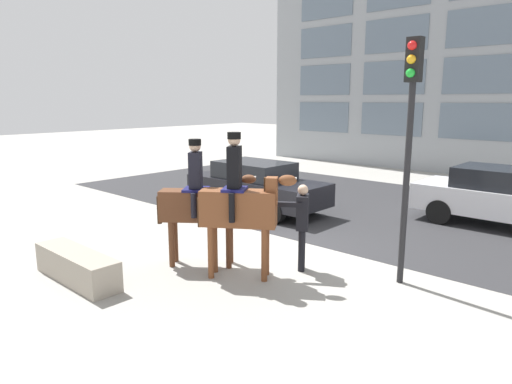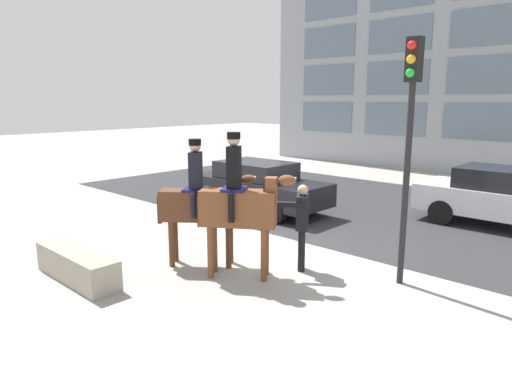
{
  "view_description": "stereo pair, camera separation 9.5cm",
  "coord_description": "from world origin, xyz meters",
  "views": [
    {
      "loc": [
        6.15,
        -7.71,
        3.24
      ],
      "look_at": [
        0.24,
        -1.2,
        1.46
      ],
      "focal_mm": 32.0,
      "sensor_mm": 36.0,
      "label": 1
    },
    {
      "loc": [
        6.22,
        -7.64,
        3.24
      ],
      "look_at": [
        0.24,
        -1.2,
        1.46
      ],
      "focal_mm": 32.0,
      "sensor_mm": 36.0,
      "label": 2
    }
  ],
  "objects": [
    {
      "name": "traffic_light",
      "position": [
        2.86,
        -0.23,
        2.83
      ],
      "size": [
        0.24,
        0.29,
        4.24
      ],
      "color": "black",
      "rests_on": "ground_plane"
    },
    {
      "name": "mounted_horse_companion",
      "position": [
        0.53,
        -1.95,
        1.38
      ],
      "size": [
        1.62,
        1.23,
        2.68
      ],
      "rotation": [
        0.0,
        0.0,
        0.59
      ],
      "color": "brown",
      "rests_on": "ground_plane"
    },
    {
      "name": "pedestrian_bystander",
      "position": [
        1.16,
        -0.92,
        0.99
      ],
      "size": [
        0.7,
        0.79,
        1.68
      ],
      "rotation": [
        0.0,
        0.0,
        -2.55
      ],
      "color": "black",
      "rests_on": "ground_plane"
    },
    {
      "name": "street_car_near_lane",
      "position": [
        -2.77,
        2.13,
        0.75
      ],
      "size": [
        4.35,
        1.79,
        1.45
      ],
      "color": "black",
      "rests_on": "ground_plane"
    },
    {
      "name": "planter_ledge",
      "position": [
        -1.53,
        -4.09,
        0.27
      ],
      "size": [
        2.16,
        0.56,
        0.55
      ],
      "color": "#9E9384",
      "rests_on": "ground_plane"
    },
    {
      "name": "street_car_far_lane",
      "position": [
        3.18,
        5.07,
        0.79
      ],
      "size": [
        4.31,
        1.87,
        1.53
      ],
      "color": "silver",
      "rests_on": "ground_plane"
    },
    {
      "name": "mounted_horse_lead",
      "position": [
        -0.46,
        -2.0,
        1.28
      ],
      "size": [
        1.67,
        1.42,
        2.51
      ],
      "rotation": [
        0.0,
        0.0,
        0.67
      ],
      "color": "#59331E",
      "rests_on": "ground_plane"
    },
    {
      "name": "ground_plane",
      "position": [
        0.0,
        0.0,
        0.0
      ],
      "size": [
        80.0,
        80.0,
        0.0
      ],
      "primitive_type": "plane",
      "color": "#9E9B93"
    },
    {
      "name": "road_surface",
      "position": [
        0.0,
        4.75,
        0.0
      ],
      "size": [
        21.81,
        8.5,
        0.01
      ],
      "color": "#2D2D30",
      "rests_on": "ground_plane"
    }
  ]
}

